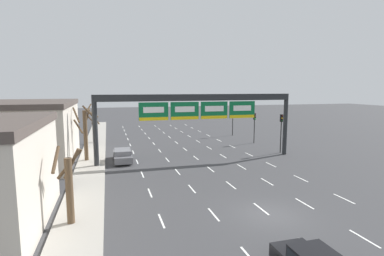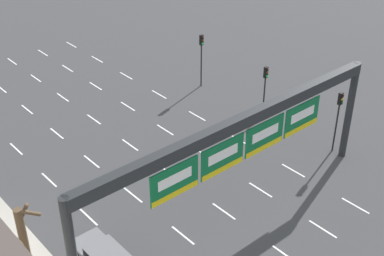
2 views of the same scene
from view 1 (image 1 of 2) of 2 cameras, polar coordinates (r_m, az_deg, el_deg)
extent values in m
plane|color=#3D3D3F|center=(20.00, 14.44, -15.76)|extent=(220.00, 220.00, 0.00)
cube|color=#A8A399|center=(17.69, -21.30, -19.02)|extent=(2.80, 110.00, 0.15)
cube|color=white|center=(18.74, -5.85, -17.18)|extent=(0.12, 2.00, 0.01)
cube|color=white|center=(23.32, -8.02, -12.12)|extent=(0.12, 2.00, 0.01)
cube|color=white|center=(28.05, -9.43, -8.74)|extent=(0.12, 2.00, 0.01)
cube|color=white|center=(32.86, -10.41, -6.33)|extent=(0.12, 2.00, 0.01)
cube|color=white|center=(37.71, -11.14, -4.54)|extent=(0.12, 2.00, 0.01)
cube|color=white|center=(42.61, -11.69, -3.16)|extent=(0.12, 2.00, 0.01)
cube|color=white|center=(47.52, -12.13, -2.06)|extent=(0.12, 2.00, 0.01)
cube|color=white|center=(52.45, -12.49, -1.17)|extent=(0.12, 2.00, 0.01)
cube|color=white|center=(57.39, -12.78, -0.44)|extent=(0.12, 2.00, 0.01)
cube|color=white|center=(62.34, -13.03, 0.19)|extent=(0.12, 2.00, 0.01)
cube|color=white|center=(19.52, 4.14, -16.12)|extent=(0.12, 2.00, 0.01)
cube|color=white|center=(23.95, -0.02, -11.51)|extent=(0.12, 2.00, 0.01)
cube|color=white|center=(28.57, -2.77, -8.34)|extent=(0.12, 2.00, 0.01)
cube|color=white|center=(33.31, -4.72, -6.04)|extent=(0.12, 2.00, 0.01)
cube|color=white|center=(38.11, -6.17, -4.32)|extent=(0.12, 2.00, 0.01)
cube|color=white|center=(42.95, -7.29, -2.98)|extent=(0.12, 2.00, 0.01)
cube|color=white|center=(47.83, -8.18, -1.91)|extent=(0.12, 2.00, 0.01)
cube|color=white|center=(52.73, -8.91, -1.04)|extent=(0.12, 2.00, 0.01)
cube|color=white|center=(57.65, -9.51, -0.32)|extent=(0.12, 2.00, 0.01)
cube|color=white|center=(62.58, -10.01, 0.29)|extent=(0.12, 2.00, 0.01)
cube|color=white|center=(17.02, 21.66, -20.42)|extent=(0.12, 2.00, 0.01)
cube|color=white|center=(20.79, 13.01, -14.76)|extent=(0.12, 2.00, 0.01)
cube|color=white|center=(25.00, 7.41, -10.74)|extent=(0.12, 2.00, 0.01)
cube|color=white|center=(29.46, 3.55, -7.85)|extent=(0.12, 2.00, 0.01)
cube|color=white|center=(34.07, 0.76, -5.70)|extent=(0.12, 2.00, 0.01)
cube|color=white|center=(38.78, -1.35, -4.06)|extent=(0.12, 2.00, 0.01)
cube|color=white|center=(43.55, -2.99, -2.78)|extent=(0.12, 2.00, 0.01)
cube|color=white|center=(48.36, -4.30, -1.75)|extent=(0.12, 2.00, 0.01)
cube|color=white|center=(53.22, -5.38, -0.90)|extent=(0.12, 2.00, 0.01)
cube|color=white|center=(58.09, -6.27, -0.20)|extent=(0.12, 2.00, 0.01)
cube|color=white|center=(62.99, -7.03, 0.40)|extent=(0.12, 2.00, 0.01)
cube|color=white|center=(19.05, 29.98, -17.78)|extent=(0.12, 2.00, 0.01)
cube|color=white|center=(22.49, 20.61, -13.32)|extent=(0.12, 2.00, 0.01)
cube|color=white|center=(26.43, 14.11, -9.90)|extent=(0.12, 2.00, 0.01)
cube|color=white|center=(30.68, 9.43, -7.31)|extent=(0.12, 2.00, 0.01)
cube|color=white|center=(35.13, 5.95, -5.34)|extent=(0.12, 2.00, 0.01)
cube|color=white|center=(39.71, 3.28, -3.80)|extent=(0.12, 2.00, 0.01)
cube|color=white|center=(44.38, 1.17, -2.57)|extent=(0.12, 2.00, 0.01)
cube|color=white|center=(49.12, -0.53, -1.58)|extent=(0.12, 2.00, 0.01)
cube|color=white|center=(53.90, -1.93, -0.76)|extent=(0.12, 2.00, 0.01)
cube|color=white|center=(58.72, -3.10, -0.08)|extent=(0.12, 2.00, 0.01)
cube|color=white|center=(63.57, -4.09, 0.50)|extent=(0.12, 2.00, 0.01)
cube|color=white|center=(24.51, 26.98, -11.92)|extent=(0.12, 2.00, 0.01)
cube|color=white|center=(28.17, 20.01, -9.03)|extent=(0.12, 2.00, 0.01)
cube|color=white|center=(32.19, 14.79, -6.75)|extent=(0.12, 2.00, 0.01)
cube|color=white|center=(36.46, 10.79, -4.95)|extent=(0.12, 2.00, 0.01)
cube|color=white|center=(40.89, 7.66, -3.52)|extent=(0.12, 2.00, 0.01)
cube|color=white|center=(45.44, 5.16, -2.36)|extent=(0.12, 2.00, 0.01)
cube|color=white|center=(50.07, 3.12, -1.41)|extent=(0.12, 2.00, 0.01)
cube|color=white|center=(54.77, 1.43, -0.63)|extent=(0.12, 2.00, 0.01)
cube|color=white|center=(59.52, 0.00, 0.04)|extent=(0.12, 2.00, 0.01)
cube|color=white|center=(64.31, -1.21, 0.60)|extent=(0.12, 2.00, 0.01)
cylinder|color=#232628|center=(31.06, -17.94, -0.62)|extent=(0.49, 0.49, 7.21)
cylinder|color=#232628|center=(37.00, 17.34, 0.68)|extent=(0.49, 0.49, 7.21)
cube|color=#232628|center=(32.18, 1.31, 5.85)|extent=(21.40, 0.60, 0.70)
cube|color=#0C6033|center=(30.83, -7.32, 3.15)|extent=(3.04, 0.08, 1.85)
cube|color=white|center=(30.78, -7.31, 3.45)|extent=(2.13, 0.02, 0.59)
cube|color=yellow|center=(30.86, -7.28, 1.73)|extent=(2.98, 0.02, 0.33)
cube|color=#0C6033|center=(31.48, -1.38, 3.30)|extent=(3.04, 0.08, 1.85)
cube|color=white|center=(31.43, -1.36, 3.59)|extent=(2.13, 0.02, 0.59)
cube|color=yellow|center=(31.50, -1.36, 1.91)|extent=(2.98, 0.02, 0.33)
cube|color=#0C6033|center=(32.45, 4.26, 3.41)|extent=(3.04, 0.08, 1.85)
cube|color=white|center=(32.40, 4.29, 3.70)|extent=(2.13, 0.02, 0.59)
cube|color=yellow|center=(32.47, 4.27, 2.06)|extent=(2.98, 0.02, 0.33)
cube|color=#0C6033|center=(33.72, 9.52, 3.48)|extent=(3.04, 0.08, 1.85)
cube|color=white|center=(33.67, 9.56, 3.76)|extent=(2.13, 0.02, 0.59)
cube|color=yellow|center=(33.74, 9.52, 2.19)|extent=(2.98, 0.02, 0.33)
cube|color=beige|center=(35.30, -30.56, -1.33)|extent=(10.91, 13.14, 6.03)
cube|color=#4C423D|center=(35.00, -30.93, 3.95)|extent=(11.13, 13.40, 0.50)
cube|color=slate|center=(33.27, -13.09, -5.29)|extent=(1.82, 4.78, 0.67)
cube|color=slate|center=(32.87, -13.09, -4.42)|extent=(1.68, 2.49, 0.48)
cube|color=black|center=(32.87, -13.09, -4.42)|extent=(1.71, 2.29, 0.35)
cylinder|color=black|center=(34.69, -14.56, -5.16)|extent=(0.22, 0.66, 0.66)
cylinder|color=black|center=(34.76, -11.83, -5.05)|extent=(0.22, 0.66, 0.66)
cylinder|color=black|center=(31.90, -14.44, -6.27)|extent=(0.22, 0.66, 0.66)
cylinder|color=black|center=(31.97, -11.47, -6.15)|extent=(0.22, 0.66, 0.66)
cylinder|color=black|center=(50.19, 7.75, 0.79)|extent=(0.12, 0.12, 3.90)
cube|color=black|center=(49.96, 7.80, 3.53)|extent=(0.30, 0.24, 0.90)
sphere|color=#3D0E0C|center=(49.82, 7.87, 3.86)|extent=(0.20, 0.20, 0.20)
sphere|color=#412F0C|center=(49.84, 7.86, 3.52)|extent=(0.20, 0.20, 0.20)
sphere|color=green|center=(49.86, 7.86, 3.17)|extent=(0.20, 0.20, 0.20)
cylinder|color=black|center=(43.78, 11.76, -0.63)|extent=(0.12, 0.12, 3.39)
cube|color=black|center=(43.53, 11.84, 2.16)|extent=(0.30, 0.24, 0.90)
sphere|color=#3D0E0C|center=(43.38, 11.93, 2.54)|extent=(0.20, 0.20, 0.20)
sphere|color=#412F0C|center=(43.41, 11.92, 2.14)|extent=(0.20, 0.20, 0.20)
sphere|color=green|center=(43.44, 11.91, 1.75)|extent=(0.20, 0.20, 0.20)
cylinder|color=black|center=(37.90, 16.55, -1.73)|extent=(0.12, 0.12, 3.81)
cube|color=black|center=(37.60, 16.68, 1.81)|extent=(0.30, 0.24, 0.90)
sphere|color=#3D0E0C|center=(37.47, 16.81, 2.25)|extent=(0.20, 0.20, 0.20)
sphere|color=gold|center=(37.49, 16.79, 1.79)|extent=(0.20, 0.20, 0.20)
sphere|color=#0E3515|center=(37.52, 16.77, 1.34)|extent=(0.20, 0.20, 0.20)
cylinder|color=brown|center=(33.88, -19.61, -1.35)|extent=(0.42, 0.42, 5.37)
cylinder|color=brown|center=(33.06, -19.08, 2.91)|extent=(1.25, 1.13, 1.44)
cylinder|color=brown|center=(33.36, -21.21, 2.34)|extent=(0.88, 1.80, 1.52)
cylinder|color=brown|center=(33.85, -19.30, 2.16)|extent=(0.71, 0.77, 1.52)
cylinder|color=brown|center=(33.37, -20.83, 0.27)|extent=(1.09, 1.49, 1.39)
cylinder|color=brown|center=(44.68, -18.19, 0.38)|extent=(0.43, 0.43, 4.74)
cylinder|color=brown|center=(44.85, -19.15, 3.43)|extent=(0.93, 1.55, 1.47)
cylinder|color=brown|center=(44.07, -17.94, 1.60)|extent=(1.21, 0.74, 1.57)
cylinder|color=brown|center=(44.13, -18.85, 1.72)|extent=(1.12, 1.12, 1.07)
cylinder|color=brown|center=(43.86, -18.66, 2.73)|extent=(1.48, 0.74, 1.29)
cylinder|color=brown|center=(45.02, -18.02, 1.49)|extent=(1.09, 0.53, 1.19)
cylinder|color=brown|center=(18.70, -22.30, -11.02)|extent=(0.42, 0.42, 3.82)
cylinder|color=brown|center=(18.38, -24.53, -5.48)|extent=(0.37, 1.42, 1.34)
cylinder|color=brown|center=(18.96, -22.29, -6.36)|extent=(1.49, 0.19, 1.77)
cylinder|color=brown|center=(18.69, -21.95, -6.31)|extent=(1.06, 0.52, 1.82)
camera|label=2|loc=(21.16, -53.79, 44.46)|focal=50.00mm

